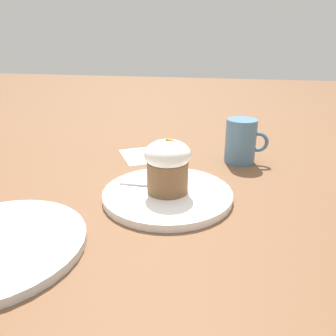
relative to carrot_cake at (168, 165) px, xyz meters
The scene contains 6 objects.
ground_plane 0.07m from the carrot_cake, behind, with size 4.00×4.00×0.00m, color brown.
dessert_plate 0.06m from the carrot_cake, behind, with size 0.24×0.24×0.01m.
carrot_cake is the anchor object (origin of this frame).
spoon 0.05m from the carrot_cake, 123.29° to the left, with size 0.13×0.04×0.01m.
coffee_cup 0.26m from the carrot_cake, 59.70° to the left, with size 0.10×0.07×0.11m.
paper_napkin 0.26m from the carrot_cake, 111.32° to the left, with size 0.19×0.18×0.00m.
Camera 1 is at (0.11, -0.54, 0.28)m, focal length 35.00 mm.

